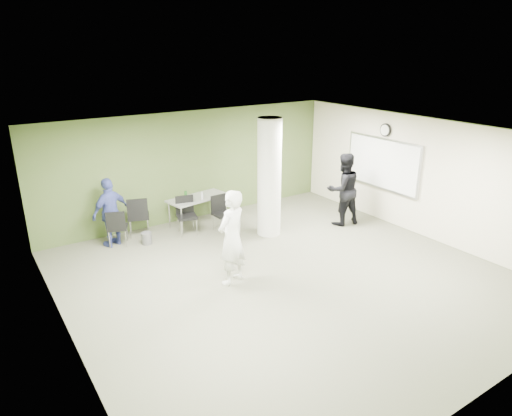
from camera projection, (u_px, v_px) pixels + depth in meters
floor at (286, 277)px, 9.02m from camera, size 8.00×8.00×0.00m
ceiling at (289, 136)px, 8.07m from camera, size 8.00×8.00×0.00m
wall_back at (192, 166)px, 11.68m from camera, size 8.00×2.80×0.02m
wall_left at (63, 264)px, 6.46m from camera, size 0.02×8.00×2.80m
wall_right_cream at (424, 178)px, 10.63m from camera, size 0.02×8.00×2.80m
column at (269, 178)px, 10.63m from camera, size 0.56×0.56×2.80m
whiteboard at (382, 164)px, 11.50m from camera, size 0.05×2.30×1.30m
wall_clock at (385, 130)px, 11.21m from camera, size 0.06×0.32×0.32m
folding_table at (198, 199)px, 11.43m from camera, size 1.62×0.92×0.98m
wastebasket at (147, 238)px, 10.47m from camera, size 0.24×0.24×0.28m
chair_back_left at (117, 225)px, 10.23m from camera, size 0.57×0.57×0.87m
chair_back_right at (138, 214)px, 10.72m from camera, size 0.63×0.63×0.99m
chair_table_left at (186, 212)px, 10.97m from camera, size 0.55×0.55×0.91m
chair_table_right at (221, 210)px, 11.16m from camera, size 0.46×0.46×0.88m
woman_white at (232, 238)px, 8.51m from camera, size 0.79×0.66×1.86m
man_black at (343, 189)px, 11.39m from camera, size 1.01×0.85×1.84m
man_blue at (111, 212)px, 10.19m from camera, size 1.01×0.68×1.59m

